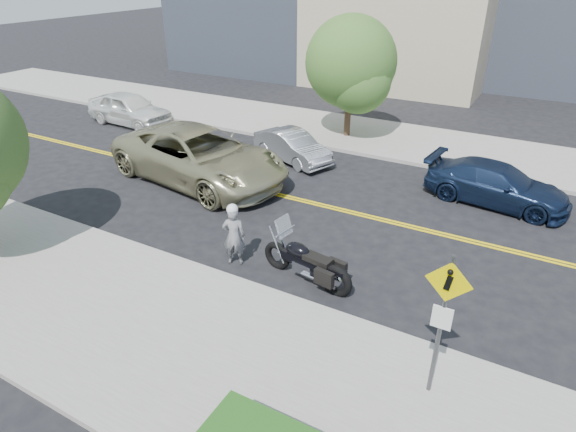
# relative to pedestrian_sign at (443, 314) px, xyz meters

# --- Properties ---
(ground_plane) EXTENTS (120.00, 120.00, 0.00)m
(ground_plane) POSITION_rel_pedestrian_sign_xyz_m (-4.20, 6.31, -1.96)
(ground_plane) COLOR black
(ground_plane) RESTS_ON ground
(sidewalk_near) EXTENTS (60.00, 5.00, 0.15)m
(sidewalk_near) POSITION_rel_pedestrian_sign_xyz_m (-4.20, -1.19, -1.89)
(sidewalk_near) COLOR #9E9B91
(sidewalk_near) RESTS_ON ground_plane
(sidewalk_far) EXTENTS (60.00, 5.00, 0.15)m
(sidewalk_far) POSITION_rel_pedestrian_sign_xyz_m (-4.20, 13.81, -1.89)
(sidewalk_far) COLOR #9E9B91
(sidewalk_far) RESTS_ON ground_plane
(pedestrian_sign) EXTENTS (0.78, 0.08, 3.00)m
(pedestrian_sign) POSITION_rel_pedestrian_sign_xyz_m (0.00, 0.00, 0.00)
(pedestrian_sign) COLOR #4C4C51
(pedestrian_sign) RESTS_ON sidewalk_near
(motorcyclist) EXTENTS (0.73, 0.62, 1.80)m
(motorcyclist) POSITION_rel_pedestrian_sign_xyz_m (-5.80, 2.00, -1.07)
(motorcyclist) COLOR silver
(motorcyclist) RESTS_ON ground
(motorcycle) EXTENTS (2.70, 1.20, 1.59)m
(motorcycle) POSITION_rel_pedestrian_sign_xyz_m (-3.73, 2.22, -1.17)
(motorcycle) COLOR black
(motorcycle) RESTS_ON ground
(suv) EXTENTS (7.48, 4.31, 1.96)m
(suv) POSITION_rel_pedestrian_sign_xyz_m (-10.11, 6.01, -0.98)
(suv) COLOR tan
(suv) RESTS_ON ground
(parked_car_white) EXTENTS (4.74, 2.12, 1.58)m
(parked_car_white) POSITION_rel_pedestrian_sign_xyz_m (-17.59, 9.92, -1.17)
(parked_car_white) COLOR white
(parked_car_white) RESTS_ON ground
(parked_car_silver) EXTENTS (3.94, 2.61, 1.23)m
(parked_car_silver) POSITION_rel_pedestrian_sign_xyz_m (-8.09, 9.47, -1.35)
(parked_car_silver) COLOR #94979B
(parked_car_silver) RESTS_ON ground
(parked_car_blue) EXTENTS (4.89, 2.46, 1.36)m
(parked_car_blue) POSITION_rel_pedestrian_sign_xyz_m (-0.20, 9.35, -1.28)
(parked_car_blue) COLOR #172645
(parked_car_blue) RESTS_ON ground
(tree_far_a) EXTENTS (3.97, 3.97, 5.43)m
(tree_far_a) POSITION_rel_pedestrian_sign_xyz_m (-7.24, 13.20, 1.47)
(tree_far_a) COLOR #382619
(tree_far_a) RESTS_ON ground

